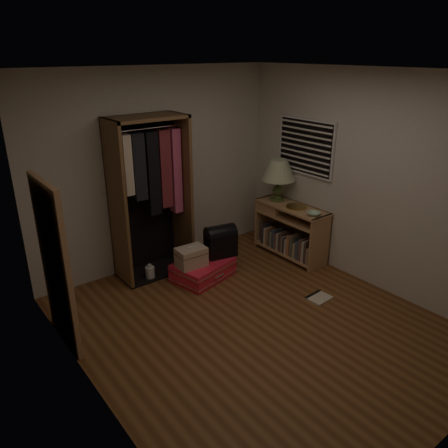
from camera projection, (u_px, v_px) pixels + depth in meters
The scene contains 13 objects.
ground at pixel (256, 325), 4.73m from camera, with size 4.00×4.00×0.00m, color brown.
room_walls at pixel (263, 190), 4.24m from camera, with size 3.52×4.02×2.60m.
console_bookshelf at pixel (289, 229), 6.21m from camera, with size 0.42×1.12×0.75m.
open_wardrobe at pixel (153, 184), 5.46m from camera, with size 1.03×0.50×2.05m.
floor_mirror at pixel (56, 265), 4.18m from camera, with size 0.06×0.80×1.70m.
pink_suitcase at pixel (203, 269), 5.66m from camera, with size 0.86×0.70×0.23m.
train_case at pixel (191, 257), 5.46m from camera, with size 0.38×0.27×0.27m.
black_bag at pixel (221, 240), 5.71m from camera, with size 0.44×0.33×0.42m.
table_lamp at pixel (279, 171), 6.11m from camera, with size 0.54×0.54×0.60m.
brass_tray at pixel (296, 207), 6.00m from camera, with size 0.35×0.35×0.02m.
ceramic_bowl at pixel (314, 214), 5.70m from camera, with size 0.18×0.18×0.04m, color #A4C5A9.
white_jug at pixel (150, 273), 5.64m from camera, with size 0.14×0.14×0.21m.
floor_book at pixel (318, 297), 5.22m from camera, with size 0.29×0.24×0.03m.
Camera 1 is at (-2.71, -2.94, 2.78)m, focal length 35.00 mm.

